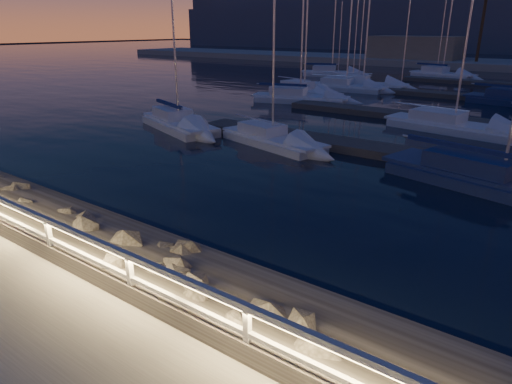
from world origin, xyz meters
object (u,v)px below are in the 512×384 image
Objects in this scene: sailboat_a at (177,122)px; sailboat_c at (450,124)px; sailboat_j at (344,86)px; guard_rail at (97,251)px; sailboat_e at (303,91)px; sailboat_d at (495,178)px; sailboat_m at (441,74)px; sailboat_n at (361,84)px; sailboat_i at (330,72)px; sailboat_b at (270,137)px; sailboat_f at (298,97)px.

sailboat_c reaches higher than sailboat_a.
guard_rail is at bearing -75.41° from sailboat_j.
sailboat_c is at bearing -10.75° from sailboat_e.
sailboat_d is 1.16× the size of sailboat_j.
sailboat_d is 43.40m from sailboat_m.
sailboat_i is at bearing 122.18° from sailboat_n.
guard_rail is 3.01× the size of sailboat_n.
sailboat_d is at bearing 68.71° from guard_rail.
sailboat_c is 1.04× the size of sailboat_i.
sailboat_n reaches higher than sailboat_b.
sailboat_d is (17.79, -0.45, 0.00)m from sailboat_a.
guard_rail is 3.27× the size of sailboat_f.
sailboat_d is 1.05× the size of sailboat_n.
sailboat_j is (1.31, 5.65, -0.02)m from sailboat_e.
sailboat_c is 18.84m from sailboat_j.
sailboat_d is at bearing -65.81° from sailboat_n.
sailboat_j is 0.90× the size of sailboat_n.
sailboat_f reaches higher than sailboat_a.
sailboat_c is at bearing 67.72° from sailboat_b.
sailboat_f is 22.44m from sailboat_i.
sailboat_c is 1.01× the size of sailboat_m.
sailboat_m is 0.93× the size of sailboat_n.
guard_rail is at bearing -54.83° from sailboat_b.
sailboat_i is (-7.74, 34.29, 0.02)m from sailboat_a.
sailboat_m is (4.03, 18.33, 0.03)m from sailboat_j.
guard_rail is at bearing -50.15° from sailboat_e.
sailboat_e is 0.99× the size of sailboat_j.
sailboat_m reaches higher than sailboat_e.
sailboat_m is at bearing 73.69° from sailboat_j.
sailboat_c is 10.58m from sailboat_d.
sailboat_c reaches higher than sailboat_f.
sailboat_c is at bearing -48.25° from sailboat_j.
sailboat_m is at bearing 121.26° from sailboat_d.
sailboat_m is (4.12, 40.74, 0.03)m from sailboat_a.
sailboat_e is 0.97× the size of sailboat_f.
sailboat_m is (5.34, 23.97, 0.01)m from sailboat_e.
sailboat_a is 0.89× the size of sailboat_c.
guard_rail is 3.61× the size of sailboat_a.
sailboat_n is (0.38, 11.50, 0.03)m from sailboat_f.
sailboat_e is at bearing 150.73° from sailboat_d.
sailboat_c is 13.84m from sailboat_f.
sailboat_j is at bearing -88.66° from sailboat_m.
sailboat_c reaches higher than sailboat_m.
sailboat_b is 0.73× the size of sailboat_d.
guard_rail is at bearing -83.67° from sailboat_f.
sailboat_a is 0.93× the size of sailboat_i.
sailboat_d reaches higher than sailboat_n.
sailboat_n is (0.65, 2.44, 0.03)m from sailboat_j.
sailboat_c is at bearing 54.33° from sailboat_a.
sailboat_b is 0.85× the size of sailboat_j.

